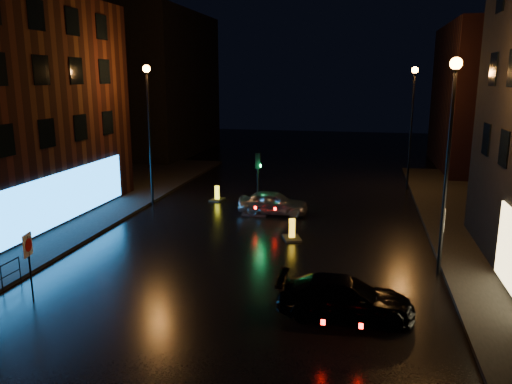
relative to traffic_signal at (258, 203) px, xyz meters
The scene contains 13 objects.
ground 14.06m from the traffic_signal, 85.10° to the right, with size 120.00×120.00×0.00m, color black.
building_far_left 26.50m from the traffic_signal, 125.18° to the left, with size 8.00×16.00×14.00m, color black.
building_far_right 24.83m from the traffic_signal, 48.01° to the left, with size 8.00×14.00×12.00m, color black.
street_lamp_lfar 8.32m from the traffic_signal, behind, with size 0.44×0.44×8.37m.
street_lamp_rnear 13.06m from the traffic_signal, 41.63° to the right, with size 0.44×0.44×8.37m.
street_lamp_rfar 13.06m from the traffic_signal, 41.63° to the left, with size 0.44×0.44×8.37m.
traffic_signal is the anchor object (origin of this frame).
silver_hatchback 1.08m from the traffic_signal, 23.55° to the right, with size 1.59×3.96×1.35m, color #AEB0B6.
dark_sedan 13.47m from the traffic_signal, 65.81° to the right, with size 1.81×4.46×1.30m, color black.
bollard_near 5.43m from the traffic_signal, 60.35° to the right, with size 1.13×1.36×1.02m.
bollard_far 3.73m from the traffic_signal, 146.47° to the left, with size 0.88×1.18×0.94m.
road_sign_left 14.41m from the traffic_signal, 111.66° to the right, with size 0.17×0.58×2.42m.
road_sign_right 12.01m from the traffic_signal, 40.28° to the right, with size 0.18×0.63×2.60m.
Camera 1 is at (4.67, -13.64, 7.65)m, focal length 35.00 mm.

